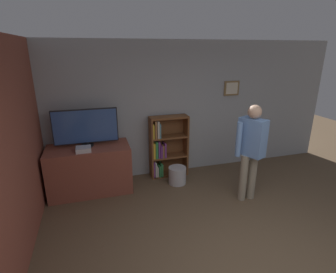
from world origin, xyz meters
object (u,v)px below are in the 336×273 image
(bookshelf, at_px, (165,148))
(television, at_px, (86,127))
(game_console, at_px, (84,149))
(person, at_px, (251,145))
(waste_bin, at_px, (177,175))

(bookshelf, bearing_deg, television, -173.60)
(game_console, bearing_deg, person, -18.08)
(bookshelf, relative_size, waste_bin, 3.67)
(game_console, distance_m, bookshelf, 1.63)
(television, distance_m, game_console, 0.41)
(television, relative_size, bookshelf, 0.88)
(game_console, relative_size, bookshelf, 0.20)
(person, bearing_deg, game_console, -131.52)
(television, relative_size, person, 0.66)
(game_console, xyz_separation_m, waste_bin, (1.69, 0.01, -0.74))
(television, height_order, person, person)
(bookshelf, distance_m, waste_bin, 0.62)
(person, bearing_deg, waste_bin, -155.17)
(television, xyz_separation_m, bookshelf, (1.49, 0.17, -0.60))
(game_console, xyz_separation_m, person, (2.68, -0.87, 0.10))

